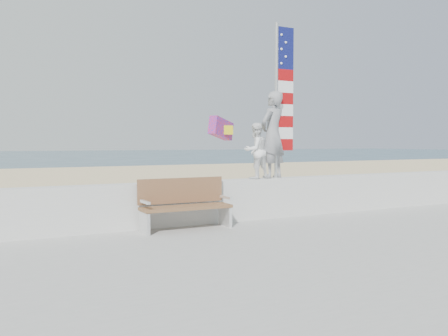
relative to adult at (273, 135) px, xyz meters
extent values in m
plane|color=#2D495A|center=(-1.54, -2.00, -2.06)|extent=(220.00, 220.00, 0.00)
cube|color=beige|center=(-1.54, 7.00, -2.02)|extent=(90.00, 40.00, 0.08)
cube|color=silver|center=(-1.54, 0.00, -1.43)|extent=(30.00, 0.35, 0.90)
imported|color=gray|center=(0.00, 0.00, 0.00)|extent=(0.84, 0.71, 1.97)
imported|color=white|center=(-0.45, 0.00, -0.36)|extent=(0.68, 0.57, 1.25)
cube|color=brown|center=(-2.35, -0.55, -1.44)|extent=(1.80, 0.50, 0.06)
cube|color=brown|center=(-2.35, -0.28, -1.13)|extent=(1.80, 0.05, 0.50)
cube|color=silver|center=(-3.20, -0.55, -1.68)|extent=(0.06, 0.50, 0.40)
cube|color=silver|center=(-3.20, -0.60, -1.28)|extent=(0.06, 0.45, 0.05)
cube|color=white|center=(-1.50, -0.55, -1.68)|extent=(0.06, 0.50, 0.40)
cube|color=white|center=(-1.50, -0.60, -1.28)|extent=(0.06, 0.45, 0.05)
cylinder|color=silver|center=(0.09, 0.00, 0.77)|extent=(0.08, 0.08, 3.50)
cube|color=#0F1451|center=(0.33, 0.00, 1.97)|extent=(0.44, 0.02, 0.95)
cube|color=#9E0A0C|center=(0.33, 0.00, -0.23)|extent=(0.44, 0.02, 0.26)
cube|color=white|center=(0.33, 0.00, 0.04)|extent=(0.44, 0.02, 0.26)
cube|color=#9E0A0C|center=(0.33, 0.00, 0.30)|extent=(0.44, 0.02, 0.26)
cube|color=white|center=(0.33, 0.00, 0.57)|extent=(0.44, 0.02, 0.26)
cube|color=#9E0A0C|center=(0.33, 0.00, 0.83)|extent=(0.44, 0.02, 0.26)
cube|color=white|center=(0.33, 0.00, 1.10)|extent=(0.44, 0.02, 0.26)
cube|color=#9E0A0C|center=(0.33, 0.00, 1.36)|extent=(0.44, 0.02, 0.26)
sphere|color=white|center=(0.21, -0.02, 1.62)|extent=(0.06, 0.06, 0.06)
sphere|color=white|center=(0.33, -0.02, 1.78)|extent=(0.06, 0.06, 0.06)
sphere|color=white|center=(0.21, -0.02, 1.94)|extent=(0.06, 0.06, 0.06)
sphere|color=white|center=(0.33, -0.02, 2.10)|extent=(0.06, 0.06, 0.06)
sphere|color=white|center=(0.21, -0.02, 2.26)|extent=(0.06, 0.06, 0.06)
cube|color=red|center=(0.64, 3.86, 0.26)|extent=(1.07, 0.79, 0.74)
cube|color=yellow|center=(0.79, 3.86, 0.21)|extent=(0.38, 0.29, 0.27)
camera|label=1|loc=(-5.90, -9.05, -0.18)|focal=38.00mm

